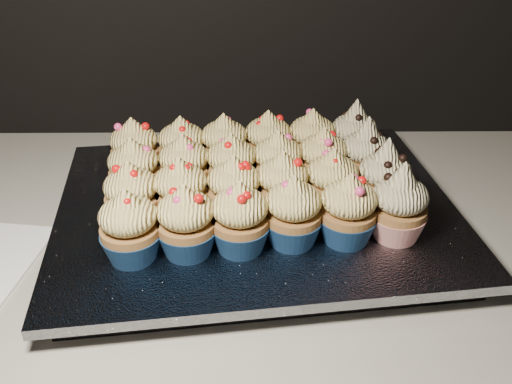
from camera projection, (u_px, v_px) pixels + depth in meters
worktop at (202, 251)px, 0.70m from camera, size 2.44×0.64×0.04m
baking_tray at (256, 219)px, 0.71m from camera, size 0.48×0.39×0.02m
foil_lining at (256, 207)px, 0.70m from camera, size 0.52×0.43×0.01m
cupcake_0 at (129, 228)px, 0.59m from camera, size 0.06×0.06×0.08m
cupcake_1 at (186, 223)px, 0.59m from camera, size 0.06×0.06×0.08m
cupcake_2 at (240, 219)px, 0.60m from camera, size 0.06×0.06×0.08m
cupcake_3 at (293, 213)px, 0.61m from camera, size 0.06×0.06×0.08m
cupcake_4 at (348, 211)px, 0.61m from camera, size 0.06×0.06×0.08m
cupcake_5 at (399, 206)px, 0.62m from camera, size 0.06×0.06×0.10m
cupcake_6 at (132, 198)px, 0.64m from camera, size 0.06×0.06×0.08m
cupcake_7 at (181, 193)px, 0.64m from camera, size 0.06×0.06×0.08m
cupcake_8 at (234, 191)px, 0.65m from camera, size 0.06×0.06×0.08m
cupcake_9 at (282, 187)px, 0.66m from camera, size 0.06×0.06×0.08m
cupcake_10 at (332, 184)px, 0.66m from camera, size 0.06×0.06×0.08m
cupcake_11 at (384, 180)px, 0.67m from camera, size 0.06×0.06×0.10m
cupcake_12 at (134, 172)px, 0.69m from camera, size 0.06×0.06×0.08m
cupcake_13 at (184, 168)px, 0.69m from camera, size 0.06×0.06×0.08m
cupcake_14 at (231, 167)px, 0.70m from camera, size 0.06×0.06×0.08m
cupcake_15 at (278, 164)px, 0.70m from camera, size 0.06×0.06×0.08m
cupcake_16 at (322, 161)px, 0.71m from camera, size 0.06×0.06×0.08m
cupcake_17 at (365, 156)px, 0.72m from camera, size 0.06×0.06×0.10m
cupcake_18 at (135, 151)px, 0.73m from camera, size 0.06×0.06×0.08m
cupcake_19 at (182, 149)px, 0.74m from camera, size 0.06×0.06×0.08m
cupcake_20 at (224, 146)px, 0.75m from camera, size 0.06×0.06×0.08m
cupcake_21 at (268, 143)px, 0.75m from camera, size 0.06×0.06×0.08m
cupcake_22 at (312, 141)px, 0.76m from camera, size 0.06×0.06×0.08m
cupcake_23 at (354, 137)px, 0.76m from camera, size 0.06×0.06×0.10m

